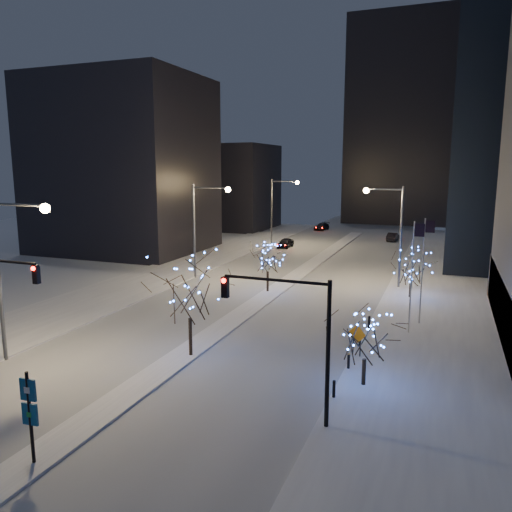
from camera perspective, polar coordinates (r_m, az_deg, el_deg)
The scene contains 24 objects.
ground at distance 27.59m, azimuth -15.16°, elevation -15.65°, with size 160.00×160.00×0.00m, color silver.
road at distance 58.09m, azimuth 5.55°, elevation -1.64°, with size 20.00×130.00×0.02m, color silver.
median at distance 53.38m, azimuth 4.11°, elevation -2.60°, with size 2.00×80.00×0.15m, color white.
east_sidewalk at distance 41.54m, azimuth 20.19°, elevation -6.94°, with size 10.00×90.00×0.15m, color white.
west_sidewalk at distance 50.71m, azimuth -14.70°, elevation -3.60°, with size 8.00×90.00×0.15m, color white.
filler_west_near at distance 73.73m, azimuth -14.94°, elevation 9.95°, with size 22.00×18.00×24.00m, color black.
filler_west_far at distance 98.86m, azimuth -3.57°, elevation 7.91°, with size 18.00×16.00×16.00m, color black.
horizon_block at distance 112.58m, azimuth 16.88°, elevation 14.40°, with size 24.00×14.00×42.00m, color black.
street_lamp_w_near at distance 32.89m, azimuth -26.30°, elevation -0.26°, with size 4.40×0.56×10.00m.
street_lamp_w_mid at distance 52.91m, azimuth -6.09°, elevation 4.30°, with size 4.40×0.56×10.00m.
street_lamp_w_far at distance 75.93m, azimuth 2.56°, elevation 6.12°, with size 4.40×0.56×10.00m.
street_lamp_east at distance 50.38m, azimuth 15.26°, elevation 3.66°, with size 3.90×0.56×10.00m.
traffic_signal_east at distance 22.85m, azimuth 4.45°, elevation -7.94°, with size 5.26×0.43×7.00m.
flagpoles at distance 37.79m, azimuth 18.07°, elevation -1.09°, with size 1.35×2.60×8.00m.
bollards at distance 32.26m, azimuth 11.20°, elevation -10.45°, with size 0.16×12.16×0.90m.
car_near at distance 74.10m, azimuth 3.38°, elevation 1.50°, with size 1.66×4.13×1.41m, color black.
car_mid at distance 83.75m, azimuth 15.37°, elevation 2.13°, with size 1.42×4.08×1.35m, color black.
car_far at distance 95.34m, azimuth 7.51°, elevation 3.34°, with size 1.84×4.52×1.31m, color black.
holiday_tree_median_near at distance 31.07m, azimuth -7.63°, elevation -3.71°, with size 5.99×5.99×6.57m.
holiday_tree_median_far at distance 47.07m, azimuth 1.35°, elevation -0.25°, with size 3.62×3.62×4.75m.
holiday_tree_plaza_near at distance 27.67m, azimuth 12.38°, elevation -8.85°, with size 4.10×4.10×4.40m.
holiday_tree_plaza_far at distance 47.16m, azimuth 17.34°, elevation -1.38°, with size 3.74×3.74×4.30m.
wayfinding_sign at distance 22.40m, azimuth -24.46°, elevation -15.61°, with size 0.71×0.14×4.00m.
construction_sign at distance 32.10m, azimuth 11.47°, elevation -9.06°, with size 1.18×0.50×2.06m.
Camera 1 is at (15.07, -19.84, 11.85)m, focal length 35.00 mm.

